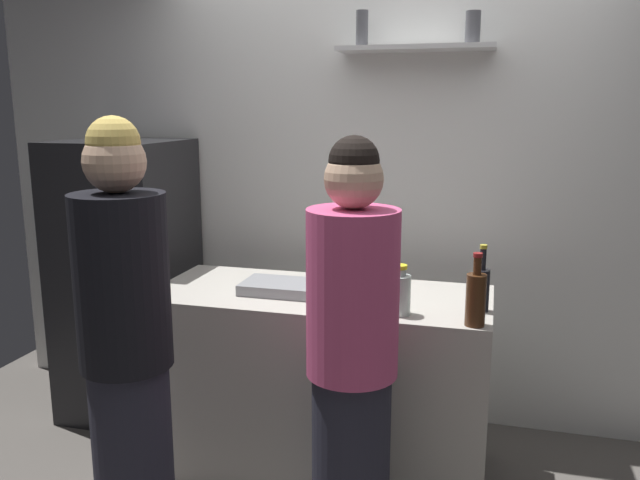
{
  "coord_description": "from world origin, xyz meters",
  "views": [
    {
      "loc": [
        0.55,
        -2.26,
        1.75
      ],
      "look_at": [
        -0.21,
        0.51,
        1.15
      ],
      "focal_mm": 35.99,
      "sensor_mm": 36.0,
      "label": 1
    }
  ],
  "objects": [
    {
      "name": "back_wall_assembly",
      "position": [
        0.0,
        1.25,
        1.3
      ],
      "size": [
        4.8,
        0.32,
        2.6
      ],
      "color": "white",
      "rests_on": "ground"
    },
    {
      "name": "wine_bottle_amber_glass",
      "position": [
        0.51,
        0.23,
        1.02
      ],
      "size": [
        0.08,
        0.08,
        0.29
      ],
      "color": "#472814",
      "rests_on": "counter"
    },
    {
      "name": "water_bottle_plastic",
      "position": [
        0.2,
        0.29,
        1.0
      ],
      "size": [
        0.09,
        0.09,
        0.21
      ],
      "color": "silver",
      "rests_on": "counter"
    },
    {
      "name": "person_pink_top",
      "position": [
        0.08,
        -0.08,
        0.82
      ],
      "size": [
        0.34,
        0.34,
        1.66
      ],
      "rotation": [
        0.0,
        0.0,
        4.74
      ],
      "color": "#262633",
      "rests_on": "ground"
    },
    {
      "name": "counter",
      "position": [
        -0.21,
        0.51,
        0.45
      ],
      "size": [
        1.57,
        0.68,
        0.9
      ],
      "primitive_type": "cube",
      "color": "#B7B2A8",
      "rests_on": "ground"
    },
    {
      "name": "refrigerator",
      "position": [
        -1.44,
        0.85,
        0.79
      ],
      "size": [
        0.65,
        0.67,
        1.57
      ],
      "color": "black",
      "rests_on": "ground"
    },
    {
      "name": "person_blonde",
      "position": [
        -0.73,
        -0.29,
        0.86
      ],
      "size": [
        0.34,
        0.34,
        1.72
      ],
      "rotation": [
        0.0,
        0.0,
        0.95
      ],
      "color": "#262633",
      "rests_on": "ground"
    },
    {
      "name": "utensil_holder",
      "position": [
        0.02,
        0.34,
        0.96
      ],
      "size": [
        0.12,
        0.12,
        0.22
      ],
      "color": "#B2B2B7",
      "rests_on": "counter"
    },
    {
      "name": "baking_pan",
      "position": [
        -0.39,
        0.47,
        0.93
      ],
      "size": [
        0.34,
        0.24,
        0.05
      ],
      "primitive_type": "cube",
      "color": "gray",
      "rests_on": "counter"
    },
    {
      "name": "wine_bottle_green_glass",
      "position": [
        -0.24,
        0.79,
        1.01
      ],
      "size": [
        0.07,
        0.07,
        0.28
      ],
      "color": "#19471E",
      "rests_on": "counter"
    },
    {
      "name": "wine_bottle_dark_glass",
      "position": [
        0.52,
        0.42,
        1.01
      ],
      "size": [
        0.07,
        0.07,
        0.29
      ],
      "color": "black",
      "rests_on": "counter"
    }
  ]
}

